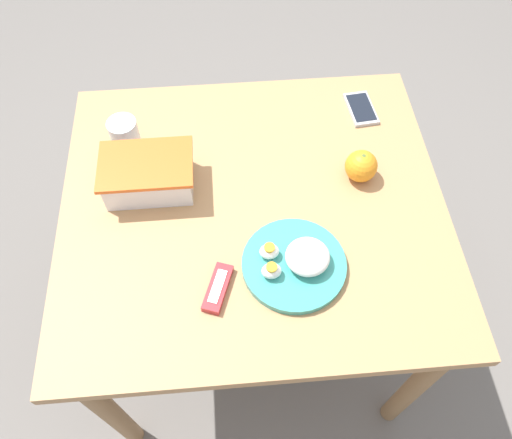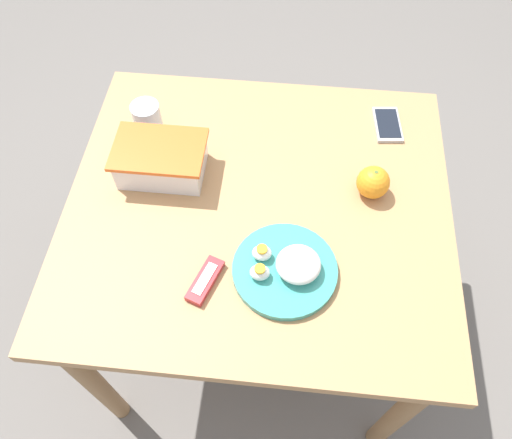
% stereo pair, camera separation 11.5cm
% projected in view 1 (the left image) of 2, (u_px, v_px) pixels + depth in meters
% --- Properties ---
extents(ground_plane, '(10.00, 10.00, 0.00)m').
position_uv_depth(ground_plane, '(254.00, 316.00, 1.81)').
color(ground_plane, '#66605B').
extents(table, '(0.93, 0.85, 0.72)m').
position_uv_depth(table, '(253.00, 225.00, 1.29)').
color(table, '#AD7F51').
rests_on(table, ground_plane).
extents(food_container, '(0.22, 0.15, 0.09)m').
position_uv_depth(food_container, '(149.00, 176.00, 1.20)').
color(food_container, white).
rests_on(food_container, table).
extents(orange_fruit, '(0.08, 0.08, 0.08)m').
position_uv_depth(orange_fruit, '(361.00, 166.00, 1.22)').
color(orange_fruit, orange).
rests_on(orange_fruit, table).
extents(rice_plate, '(0.23, 0.23, 0.06)m').
position_uv_depth(rice_plate, '(296.00, 262.00, 1.10)').
color(rice_plate, teal).
rests_on(rice_plate, table).
extents(candy_bar, '(0.07, 0.12, 0.02)m').
position_uv_depth(candy_bar, '(218.00, 288.00, 1.08)').
color(candy_bar, '#B7282D').
rests_on(candy_bar, table).
extents(cell_phone, '(0.08, 0.13, 0.01)m').
position_uv_depth(cell_phone, '(361.00, 109.00, 1.37)').
color(cell_phone, '#ADADB2').
rests_on(cell_phone, table).
extents(drinking_glass, '(0.07, 0.07, 0.09)m').
position_uv_depth(drinking_glass, '(125.00, 135.00, 1.27)').
color(drinking_glass, silver).
rests_on(drinking_glass, table).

